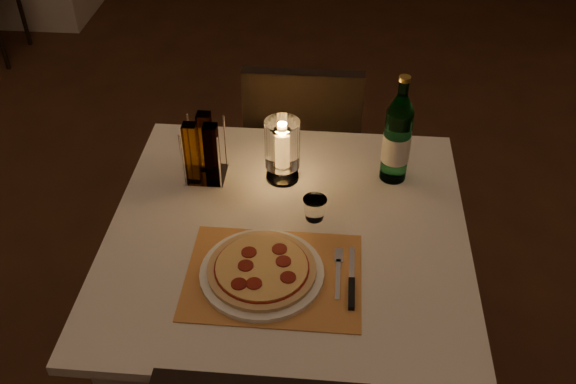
# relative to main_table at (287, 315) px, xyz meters

# --- Properties ---
(floor) EXTENTS (8.00, 10.00, 0.02)m
(floor) POSITION_rel_main_table_xyz_m (-0.06, 0.15, -0.38)
(floor) COLOR #432415
(floor) RESTS_ON ground
(main_table) EXTENTS (1.00, 1.00, 0.74)m
(main_table) POSITION_rel_main_table_xyz_m (0.00, 0.00, 0.00)
(main_table) COLOR silver
(main_table) RESTS_ON ground
(chair_far) EXTENTS (0.42, 0.42, 0.90)m
(chair_far) POSITION_rel_main_table_xyz_m (-0.00, 0.71, 0.18)
(chair_far) COLOR black
(chair_far) RESTS_ON ground
(placemat) EXTENTS (0.45, 0.34, 0.00)m
(placemat) POSITION_rel_main_table_xyz_m (-0.02, -0.18, 0.37)
(placemat) COLOR #CA8746
(placemat) RESTS_ON main_table
(plate) EXTENTS (0.32, 0.32, 0.01)m
(plate) POSITION_rel_main_table_xyz_m (-0.05, -0.18, 0.38)
(plate) COLOR white
(plate) RESTS_ON placemat
(pizza) EXTENTS (0.28, 0.28, 0.02)m
(pizza) POSITION_rel_main_table_xyz_m (-0.05, -0.18, 0.39)
(pizza) COLOR #D8B77F
(pizza) RESTS_ON plate
(fork) EXTENTS (0.02, 0.18, 0.00)m
(fork) POSITION_rel_main_table_xyz_m (0.14, -0.15, 0.37)
(fork) COLOR silver
(fork) RESTS_ON placemat
(knife) EXTENTS (0.02, 0.22, 0.01)m
(knife) POSITION_rel_main_table_xyz_m (0.18, -0.21, 0.37)
(knife) COLOR black
(knife) RESTS_ON placemat
(tumbler) EXTENTS (0.07, 0.07, 0.07)m
(tumbler) POSITION_rel_main_table_xyz_m (0.07, 0.06, 0.40)
(tumbler) COLOR white
(tumbler) RESTS_ON main_table
(water_bottle) EXTENTS (0.08, 0.08, 0.35)m
(water_bottle) POSITION_rel_main_table_xyz_m (0.30, 0.27, 0.51)
(water_bottle) COLOR #5FB17D
(water_bottle) RESTS_ON main_table
(hurricane_candle) EXTENTS (0.11, 0.11, 0.20)m
(hurricane_candle) POSITION_rel_main_table_xyz_m (-0.04, 0.23, 0.48)
(hurricane_candle) COLOR white
(hurricane_candle) RESTS_ON main_table
(cruet_caddy) EXTENTS (0.12, 0.12, 0.21)m
(cruet_caddy) POSITION_rel_main_table_xyz_m (-0.27, 0.21, 0.46)
(cruet_caddy) COLOR white
(cruet_caddy) RESTS_ON main_table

